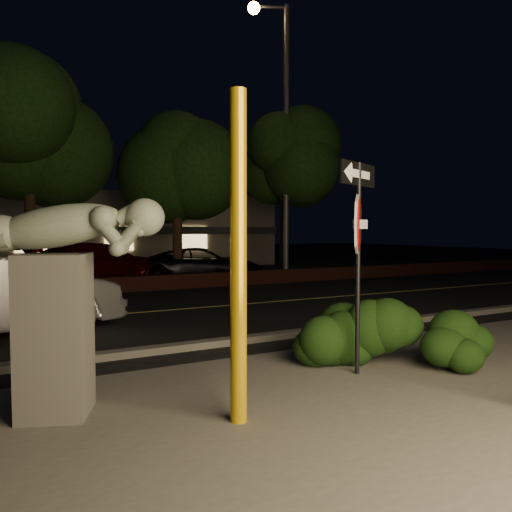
# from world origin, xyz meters

# --- Properties ---
(ground) EXTENTS (90.00, 90.00, 0.00)m
(ground) POSITION_xyz_m (0.00, 10.00, 0.00)
(ground) COLOR black
(ground) RESTS_ON ground
(patio) EXTENTS (14.00, 6.00, 0.02)m
(patio) POSITION_xyz_m (0.00, -1.00, 0.01)
(patio) COLOR #4C4944
(patio) RESTS_ON ground
(road) EXTENTS (80.00, 8.00, 0.01)m
(road) POSITION_xyz_m (0.00, 7.00, 0.01)
(road) COLOR black
(road) RESTS_ON ground
(lane_marking) EXTENTS (80.00, 0.12, 0.00)m
(lane_marking) POSITION_xyz_m (0.00, 7.00, 0.02)
(lane_marking) COLOR tan
(lane_marking) RESTS_ON road
(curb) EXTENTS (80.00, 0.25, 0.12)m
(curb) POSITION_xyz_m (0.00, 2.90, 0.06)
(curb) COLOR #4C4944
(curb) RESTS_ON ground
(brick_wall) EXTENTS (40.00, 0.35, 0.50)m
(brick_wall) POSITION_xyz_m (0.00, 11.30, 0.25)
(brick_wall) COLOR #461C16
(brick_wall) RESTS_ON ground
(parking_lot) EXTENTS (40.00, 12.00, 0.01)m
(parking_lot) POSITION_xyz_m (0.00, 17.00, 0.01)
(parking_lot) COLOR black
(parking_lot) RESTS_ON ground
(building) EXTENTS (22.00, 10.20, 4.00)m
(building) POSITION_xyz_m (0.00, 24.99, 2.00)
(building) COLOR slate
(building) RESTS_ON ground
(tree_far_b) EXTENTS (5.20, 5.20, 8.41)m
(tree_far_b) POSITION_xyz_m (-2.50, 13.20, 6.05)
(tree_far_b) COLOR black
(tree_far_b) RESTS_ON ground
(tree_far_c) EXTENTS (4.80, 4.80, 7.84)m
(tree_far_c) POSITION_xyz_m (2.50, 12.80, 5.66)
(tree_far_c) COLOR black
(tree_far_c) RESTS_ON ground
(tree_far_d) EXTENTS (4.40, 4.40, 7.42)m
(tree_far_d) POSITION_xyz_m (7.50, 13.30, 5.42)
(tree_far_d) COLOR black
(tree_far_d) RESTS_ON ground
(yellow_pole_left) EXTENTS (0.17, 0.17, 3.48)m
(yellow_pole_left) POSITION_xyz_m (-1.52, -0.40, 1.74)
(yellow_pole_left) COLOR gold
(yellow_pole_left) RESTS_ON ground
(signpost) EXTENTS (0.93, 0.43, 2.97)m
(signpost) POSITION_xyz_m (0.73, 0.37, 2.11)
(signpost) COLOR black
(signpost) RESTS_ON ground
(sculpture) EXTENTS (2.19, 1.32, 2.39)m
(sculpture) POSITION_xyz_m (-3.14, 0.72, 1.47)
(sculpture) COLOR #4C4944
(sculpture) RESTS_ON ground
(hedge_center) EXTENTS (1.89, 0.97, 0.96)m
(hedge_center) POSITION_xyz_m (1.07, 0.96, 0.48)
(hedge_center) COLOR black
(hedge_center) RESTS_ON ground
(hedge_right) EXTENTS (1.80, 1.11, 1.12)m
(hedge_right) POSITION_xyz_m (1.13, 0.75, 0.56)
(hedge_right) COLOR black
(hedge_right) RESTS_ON ground
(hedge_far_right) EXTENTS (1.29, 0.83, 0.88)m
(hedge_far_right) POSITION_xyz_m (2.08, -0.18, 0.44)
(hedge_far_right) COLOR black
(hedge_far_right) RESTS_ON ground
(streetlight) EXTENTS (1.56, 0.89, 11.08)m
(streetlight) POSITION_xyz_m (6.75, 12.39, 6.59)
(streetlight) COLOR #4D4D52
(streetlight) RESTS_ON ground
(parked_car_darkred) EXTENTS (5.87, 3.68, 1.58)m
(parked_car_darkred) POSITION_xyz_m (-0.25, 13.38, 0.79)
(parked_car_darkred) COLOR #3A0506
(parked_car_darkred) RESTS_ON ground
(parked_car_dark) EXTENTS (5.29, 3.83, 1.34)m
(parked_car_dark) POSITION_xyz_m (3.63, 13.09, 0.67)
(parked_car_dark) COLOR black
(parked_car_dark) RESTS_ON ground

